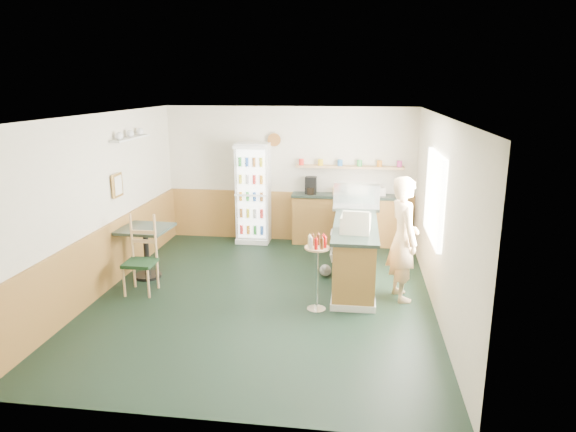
% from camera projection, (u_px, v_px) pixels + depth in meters
% --- Properties ---
extents(ground, '(6.00, 6.00, 0.00)m').
position_uv_depth(ground, '(264.00, 296.00, 7.79)').
color(ground, black).
rests_on(ground, ground).
extents(room_envelope, '(5.04, 6.02, 2.72)m').
position_uv_depth(room_envelope, '(257.00, 188.00, 8.14)').
color(room_envelope, beige).
rests_on(room_envelope, ground).
extents(service_counter, '(0.68, 3.01, 1.01)m').
position_uv_depth(service_counter, '(355.00, 249.00, 8.53)').
color(service_counter, '#A67535').
rests_on(service_counter, ground).
extents(back_counter, '(2.24, 0.42, 1.69)m').
position_uv_depth(back_counter, '(348.00, 218.00, 10.19)').
color(back_counter, '#A67535').
rests_on(back_counter, ground).
extents(drinks_fridge, '(0.66, 0.54, 2.00)m').
position_uv_depth(drinks_fridge, '(253.00, 193.00, 10.26)').
color(drinks_fridge, white).
rests_on(drinks_fridge, ground).
extents(display_case, '(0.80, 0.42, 0.45)m').
position_uv_depth(display_case, '(356.00, 197.00, 8.85)').
color(display_case, silver).
rests_on(display_case, service_counter).
extents(cash_register, '(0.45, 0.47, 0.24)m').
position_uv_depth(cash_register, '(356.00, 224.00, 7.53)').
color(cash_register, beige).
rests_on(cash_register, service_counter).
extents(shopkeeper, '(0.59, 0.71, 1.85)m').
position_uv_depth(shopkeeper, '(403.00, 239.00, 7.50)').
color(shopkeeper, tan).
rests_on(shopkeeper, ground).
extents(condiment_stand, '(0.35, 0.35, 1.09)m').
position_uv_depth(condiment_stand, '(317.00, 261.00, 7.13)').
color(condiment_stand, silver).
rests_on(condiment_stand, ground).
extents(newspaper_rack, '(0.09, 0.43, 0.51)m').
position_uv_depth(newspaper_rack, '(333.00, 246.00, 8.60)').
color(newspaper_rack, black).
rests_on(newspaper_rack, ground).
extents(cafe_table, '(0.82, 0.82, 0.86)m').
position_uv_depth(cafe_table, '(146.00, 242.00, 8.40)').
color(cafe_table, black).
rests_on(cafe_table, ground).
extents(cafe_chair, '(0.45, 0.45, 1.20)m').
position_uv_depth(cafe_chair, '(142.00, 252.00, 7.86)').
color(cafe_chair, black).
rests_on(cafe_chair, ground).
extents(dog_doorstop, '(0.20, 0.26, 0.24)m').
position_uv_depth(dog_doorstop, '(325.00, 270.00, 8.55)').
color(dog_doorstop, gray).
rests_on(dog_doorstop, ground).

